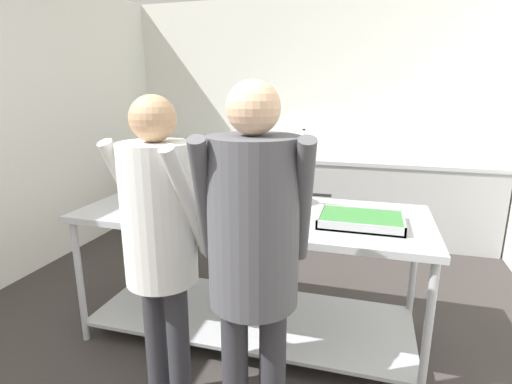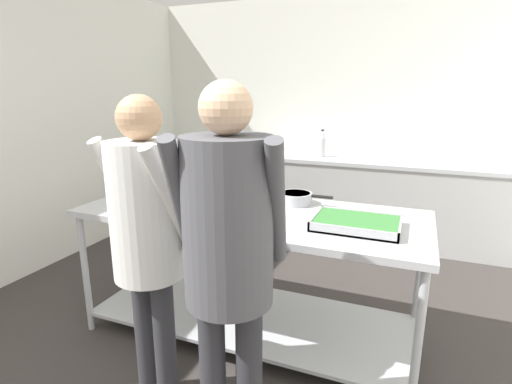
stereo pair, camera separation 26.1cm
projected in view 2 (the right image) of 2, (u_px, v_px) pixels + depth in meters
The scene contains 12 objects.
wall_rear at pixel (326, 115), 4.72m from camera, with size 4.34×0.06×2.65m.
wall_left at pixel (44, 123), 3.64m from camera, with size 0.06×4.27×2.65m.
back_counter at pixel (316, 194), 4.61m from camera, with size 4.18×0.65×0.89m.
serving_counter at pixel (250, 252), 2.62m from camera, with size 2.19×0.88×0.87m.
broccoli_bowl at pixel (153, 190), 2.93m from camera, with size 0.19×0.19×0.09m.
serving_tray_roast at pixel (201, 192), 2.92m from camera, with size 0.41×0.29×0.05m.
plate_stack at pixel (251, 193), 2.85m from camera, with size 0.25×0.25×0.07m.
sauce_pan at pixel (296, 198), 2.70m from camera, with size 0.36×0.22×0.08m.
serving_tray_vegetables at pixel (356, 224), 2.23m from camera, with size 0.48×0.33×0.05m.
guest_serving_left at pixel (147, 224), 1.93m from camera, with size 0.50×0.40×1.61m.
guest_serving_right at pixel (228, 241), 1.64m from camera, with size 0.52×0.41×1.67m.
water_bottle at pixel (322, 144), 4.42m from camera, with size 0.08×0.08×0.30m.
Camera 2 is at (1.03, -0.61, 1.63)m, focal length 28.00 mm.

